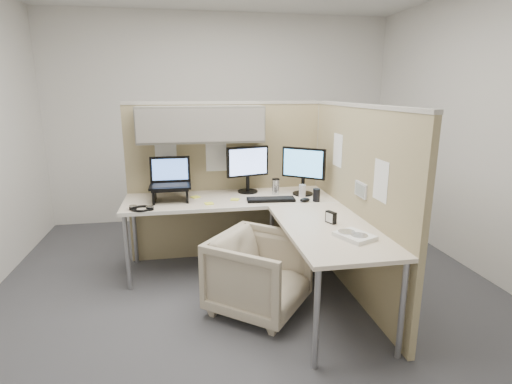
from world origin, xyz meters
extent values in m
plane|color=#3E3E44|center=(0.00, 0.00, 0.00)|extent=(4.50, 4.50, 0.00)
cube|color=tan|center=(-0.10, 0.90, 0.80)|extent=(2.00, 0.05, 1.60)
cube|color=#A8A399|center=(-0.10, 0.90, 1.61)|extent=(2.00, 0.06, 0.03)
cube|color=slate|center=(-0.35, 0.75, 1.42)|extent=(1.20, 0.34, 0.34)
cube|color=gray|center=(-0.35, 0.57, 1.42)|extent=(1.18, 0.01, 0.30)
plane|color=white|center=(-0.70, 0.87, 1.15)|extent=(0.26, 0.00, 0.26)
plane|color=white|center=(-0.20, 0.87, 1.08)|extent=(0.26, 0.00, 0.26)
cube|color=tan|center=(0.90, -0.10, 0.80)|extent=(0.05, 2.00, 1.60)
cube|color=#A8A399|center=(0.90, -0.10, 1.61)|extent=(0.06, 2.00, 0.03)
cube|color=#A8A399|center=(0.90, 0.90, 0.80)|extent=(0.06, 0.06, 1.60)
cube|color=silver|center=(0.87, -0.25, 0.96)|extent=(0.02, 0.20, 0.12)
cube|color=gray|center=(0.86, -0.25, 0.96)|extent=(0.00, 0.16, 0.09)
plane|color=white|center=(0.87, 0.30, 1.20)|extent=(0.00, 0.26, 0.26)
plane|color=white|center=(0.87, -0.55, 1.10)|extent=(0.00, 0.26, 0.26)
cube|color=beige|center=(-0.10, 0.54, 0.71)|extent=(2.00, 0.68, 0.03)
cube|color=beige|center=(0.54, -0.45, 0.71)|extent=(0.68, 1.30, 0.03)
cube|color=white|center=(-0.10, 0.20, 0.71)|extent=(2.00, 0.02, 0.03)
cylinder|color=gray|center=(-1.05, 0.25, 0.35)|extent=(0.04, 0.04, 0.70)
cylinder|color=gray|center=(-1.05, 0.83, 0.35)|extent=(0.04, 0.04, 0.70)
cylinder|color=gray|center=(0.25, -1.05, 0.35)|extent=(0.04, 0.04, 0.70)
cylinder|color=gray|center=(0.83, -1.05, 0.35)|extent=(0.04, 0.04, 0.70)
cylinder|color=gray|center=(0.25, 0.25, 0.35)|extent=(0.04, 0.04, 0.70)
imported|color=#B6A690|center=(0.03, -0.29, 0.35)|extent=(0.91, 0.92, 0.69)
cylinder|color=black|center=(0.10, 0.72, 0.74)|extent=(0.20, 0.20, 0.02)
cylinder|color=black|center=(0.10, 0.72, 0.82)|extent=(0.04, 0.04, 0.15)
cube|color=black|center=(0.10, 0.72, 1.05)|extent=(0.43, 0.15, 0.30)
cube|color=#86A3E9|center=(0.10, 0.70, 1.05)|extent=(0.39, 0.11, 0.26)
cylinder|color=black|center=(0.62, 0.54, 0.74)|extent=(0.20, 0.20, 0.02)
cylinder|color=black|center=(0.62, 0.54, 0.82)|extent=(0.04, 0.04, 0.15)
cube|color=black|center=(0.62, 0.54, 1.05)|extent=(0.37, 0.30, 0.30)
cube|color=#56AAEB|center=(0.61, 0.52, 1.05)|extent=(0.32, 0.25, 0.26)
cube|color=black|center=(-0.66, 0.52, 0.86)|extent=(0.33, 0.27, 0.02)
cube|color=black|center=(-0.81, 0.52, 0.80)|extent=(0.02, 0.24, 0.13)
cube|color=black|center=(-0.51, 0.52, 0.80)|extent=(0.02, 0.24, 0.13)
cube|color=black|center=(-0.66, 0.52, 0.87)|extent=(0.38, 0.27, 0.02)
cube|color=black|center=(-0.66, 0.68, 1.00)|extent=(0.38, 0.06, 0.24)
cube|color=#598CF2|center=(-0.66, 0.67, 1.00)|extent=(0.33, 0.04, 0.20)
cube|color=black|center=(0.26, 0.36, 0.74)|extent=(0.46, 0.18, 0.02)
ellipsoid|color=black|center=(0.57, 0.27, 0.75)|extent=(0.12, 0.09, 0.04)
cylinder|color=silver|center=(0.36, 0.58, 0.81)|extent=(0.07, 0.07, 0.15)
cylinder|color=black|center=(0.36, 0.58, 0.89)|extent=(0.08, 0.08, 0.01)
cylinder|color=black|center=(0.67, 0.27, 0.79)|extent=(0.07, 0.07, 0.12)
cylinder|color=silver|center=(0.59, 0.45, 0.79)|extent=(0.07, 0.07, 0.12)
cube|color=#F5F841|center=(-0.07, 0.45, 0.73)|extent=(0.10, 0.10, 0.01)
cube|color=#F5F841|center=(-0.32, 0.36, 0.73)|extent=(0.09, 0.09, 0.01)
cube|color=#F5F841|center=(-0.43, 0.61, 0.73)|extent=(0.10, 0.10, 0.01)
torus|color=black|center=(-0.90, 0.27, 0.74)|extent=(0.21, 0.21, 0.02)
cylinder|color=black|center=(-0.98, 0.29, 0.75)|extent=(0.06, 0.06, 0.03)
cylinder|color=black|center=(-0.83, 0.25, 0.75)|extent=(0.06, 0.06, 0.03)
cube|color=white|center=(0.63, -0.69, 0.74)|extent=(0.28, 0.31, 0.03)
cylinder|color=silver|center=(0.65, -0.72, 0.76)|extent=(0.12, 0.12, 0.00)
cylinder|color=silver|center=(0.59, -0.64, 0.76)|extent=(0.12, 0.12, 0.00)
cube|color=black|center=(0.58, -0.35, 0.78)|extent=(0.07, 0.10, 0.09)
cube|color=white|center=(0.57, -0.36, 0.78)|extent=(0.03, 0.07, 0.07)
camera|label=1|loc=(-0.51, -3.16, 1.73)|focal=28.00mm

